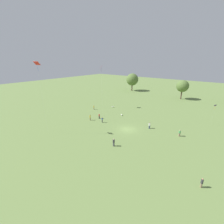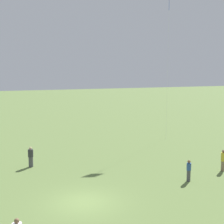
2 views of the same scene
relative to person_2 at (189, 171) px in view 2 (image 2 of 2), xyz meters
The scene contains 5 objects.
ground_plane 8.71m from the person_2, ahead, with size 240.00×240.00×0.00m, color olive.
person_2 is the anchor object (origin of this frame).
person_4 4.34m from the person_2, 166.51° to the right, with size 0.38×0.38×1.85m.
person_5 13.67m from the person_2, 37.50° to the right, with size 0.51×0.51×1.82m.
kite_3 22.39m from the person_2, 115.43° to the right, with size 1.51×1.36×17.96m.
Camera 2 is at (5.57, 18.66, 8.53)m, focal length 50.00 mm.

